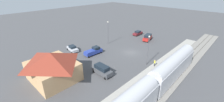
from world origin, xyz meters
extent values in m
plane|color=#4C4C4F|center=(0.00, 0.00, 0.00)|extent=(200.00, 200.00, 0.00)
cube|color=gray|center=(-14.00, 0.00, 0.09)|extent=(4.80, 70.00, 0.18)
cube|color=#59544C|center=(-14.72, 0.00, 0.24)|extent=(0.10, 70.00, 0.12)
cube|color=#59544C|center=(-13.28, 0.00, 0.24)|extent=(0.10, 70.00, 0.12)
cube|color=#A8A399|center=(-10.00, 0.00, 0.15)|extent=(3.20, 46.00, 0.30)
cube|color=silver|center=(-14.00, 4.44, 2.15)|extent=(2.90, 17.08, 3.70)
cube|color=#19389E|center=(-12.54, 4.44, 1.85)|extent=(0.04, 15.71, 0.36)
cylinder|color=silver|center=(-14.00, 4.44, 3.90)|extent=(2.75, 16.40, 2.76)
cube|color=tan|center=(4.00, 22.00, 1.95)|extent=(9.60, 8.21, 3.89)
pyramid|color=maroon|center=(4.00, 22.00, 5.04)|extent=(10.40, 9.01, 2.30)
cube|color=#4C3323|center=(4.00, 17.87, 1.05)|extent=(1.10, 0.08, 2.10)
cylinder|color=#333338|center=(-9.23, 3.00, 0.72)|extent=(0.22, 0.22, 0.85)
cylinder|color=yellow|center=(-9.23, 3.00, 1.46)|extent=(0.36, 0.36, 0.62)
sphere|color=tan|center=(-9.23, 3.00, 1.89)|extent=(0.24, 0.24, 0.24)
cube|color=maroon|center=(7.94, -15.39, 0.72)|extent=(1.84, 4.50, 0.76)
cube|color=#19232D|center=(7.94, -15.39, 1.42)|extent=(1.62, 2.16, 0.64)
cylinder|color=black|center=(8.74, -17.09, 0.34)|extent=(0.22, 0.68, 0.68)
cylinder|color=black|center=(7.14, -17.09, 0.34)|extent=(0.22, 0.68, 0.68)
cylinder|color=black|center=(8.74, -13.69, 0.34)|extent=(0.22, 0.68, 0.68)
cylinder|color=black|center=(7.14, -13.69, 0.34)|extent=(0.22, 0.68, 0.68)
cube|color=silver|center=(13.62, 11.21, 0.72)|extent=(4.71, 2.43, 0.76)
cube|color=#19232D|center=(13.62, 11.21, 1.42)|extent=(2.36, 1.90, 0.64)
cylinder|color=black|center=(15.42, 11.78, 0.34)|extent=(0.22, 0.68, 0.68)
cylinder|color=black|center=(15.20, 10.19, 0.34)|extent=(0.22, 0.68, 0.68)
cylinder|color=black|center=(12.05, 12.24, 0.34)|extent=(0.22, 0.68, 0.68)
cylinder|color=black|center=(11.83, 10.65, 0.34)|extent=(0.22, 0.68, 0.68)
cube|color=red|center=(1.89, -12.58, 0.84)|extent=(2.95, 5.20, 1.00)
cube|color=#19232D|center=(1.92, -12.72, 1.78)|extent=(2.41, 3.72, 0.88)
cylinder|color=black|center=(0.65, -10.90, 0.34)|extent=(0.22, 0.68, 0.68)
cylinder|color=black|center=(2.33, -10.54, 0.34)|extent=(0.22, 0.68, 0.68)
cylinder|color=black|center=(1.45, -14.62, 0.34)|extent=(0.22, 0.68, 0.68)
cylinder|color=black|center=(3.13, -14.25, 0.34)|extent=(0.22, 0.68, 0.68)
cube|color=#283D9E|center=(7.18, 8.50, 0.84)|extent=(2.25, 5.50, 0.92)
cube|color=#19232D|center=(7.12, 7.47, 1.72)|extent=(1.82, 1.82, 0.84)
cylinder|color=black|center=(7.92, 6.30, 0.38)|extent=(0.22, 0.76, 0.76)
cylinder|color=black|center=(6.20, 6.40, 0.38)|extent=(0.22, 0.76, 0.76)
cylinder|color=black|center=(8.15, 10.60, 0.38)|extent=(0.22, 0.76, 0.76)
cylinder|color=black|center=(6.43, 10.69, 0.38)|extent=(0.22, 0.76, 0.76)
cube|color=#283D9E|center=(7.23, 9.44, 1.40)|extent=(2.02, 3.07, 0.20)
cube|color=#47494F|center=(-2.26, 13.80, 0.84)|extent=(4.95, 2.09, 1.00)
cube|color=#19232D|center=(-2.11, 13.80, 1.78)|extent=(3.48, 1.82, 0.88)
cylinder|color=black|center=(-4.18, 12.99, 0.34)|extent=(0.22, 0.68, 0.68)
cylinder|color=black|center=(-4.13, 14.71, 0.34)|extent=(0.22, 0.68, 0.68)
cylinder|color=black|center=(-0.38, 12.89, 0.34)|extent=(0.22, 0.68, 0.68)
cylinder|color=black|center=(-0.33, 14.61, 0.34)|extent=(0.22, 0.68, 0.68)
cylinder|color=#515156|center=(-7.20, 3.23, 3.64)|extent=(0.16, 0.16, 7.29)
sphere|color=#EAE5C6|center=(-7.20, 3.23, 7.47)|extent=(0.44, 0.44, 0.44)
cylinder|color=#515156|center=(10.09, -0.60, 3.65)|extent=(0.16, 0.16, 7.30)
sphere|color=#EAE5C6|center=(10.09, -0.60, 7.48)|extent=(0.44, 0.44, 0.44)
camera|label=1|loc=(-22.74, 32.60, 18.37)|focal=23.34mm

